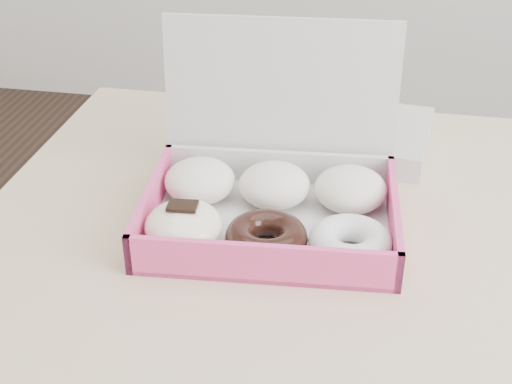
# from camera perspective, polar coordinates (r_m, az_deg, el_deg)

# --- Properties ---
(table) EXTENTS (1.20, 0.80, 0.75)m
(table) POSITION_cam_1_polar(r_m,az_deg,el_deg) (0.91, 15.32, -8.92)
(table) COLOR #D1B389
(table) RESTS_ON ground
(donut_box) EXTENTS (0.32, 0.27, 0.22)m
(donut_box) POSITION_cam_1_polar(r_m,az_deg,el_deg) (0.88, 1.08, -0.34)
(donut_box) COLOR silver
(donut_box) RESTS_ON table
(newspapers) EXTENTS (0.25, 0.21, 0.04)m
(newspapers) POSITION_cam_1_polar(r_m,az_deg,el_deg) (1.08, 7.53, 4.65)
(newspapers) COLOR silver
(newspapers) RESTS_ON table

